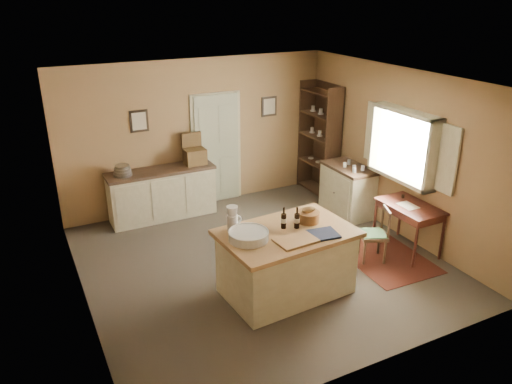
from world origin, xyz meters
TOP-DOWN VIEW (x-y plane):
  - ground at (0.00, 0.00)m, footprint 5.00×5.00m
  - wall_back at (0.00, 2.50)m, footprint 5.00×0.10m
  - wall_front at (0.00, -2.50)m, footprint 5.00×0.10m
  - wall_left at (-2.50, 0.00)m, footprint 0.10×5.00m
  - wall_right at (2.50, 0.00)m, footprint 0.10×5.00m
  - ceiling at (0.00, 0.00)m, footprint 5.00×5.00m
  - door at (0.35, 2.47)m, footprint 0.97×0.06m
  - framed_prints at (0.20, 2.48)m, footprint 2.82×0.02m
  - window at (2.42, -0.20)m, footprint 0.25×1.99m
  - work_island at (-0.06, -0.84)m, footprint 1.79×1.23m
  - sideboard at (-0.81, 2.20)m, footprint 1.88×0.54m
  - rug at (1.75, -0.68)m, footprint 1.15×1.63m
  - writing_desk at (2.20, -0.68)m, footprint 0.60×0.99m
  - desk_chair at (1.54, -0.67)m, footprint 0.50×0.50m
  - right_cabinet at (2.20, 0.87)m, footprint 0.57×1.02m
  - shelving_unit at (2.36, 2.00)m, footprint 0.37×0.97m

SIDE VIEW (x-z plane):
  - ground at x=0.00m, z-range 0.00..0.00m
  - rug at x=1.75m, z-range 0.00..0.01m
  - desk_chair at x=1.54m, z-range 0.00..0.81m
  - right_cabinet at x=2.20m, z-range -0.04..0.95m
  - sideboard at x=-0.81m, z-range -0.11..1.07m
  - work_island at x=-0.06m, z-range -0.12..1.08m
  - writing_desk at x=2.20m, z-range 0.27..1.08m
  - door at x=0.35m, z-range 0.00..2.11m
  - shelving_unit at x=2.36m, z-range 0.00..2.16m
  - wall_back at x=0.00m, z-range 0.00..2.70m
  - wall_front at x=0.00m, z-range 0.00..2.70m
  - wall_left at x=-2.50m, z-range 0.00..2.70m
  - wall_right at x=2.50m, z-range 0.00..2.70m
  - window at x=2.42m, z-range 0.99..2.11m
  - framed_prints at x=0.20m, z-range 1.53..1.91m
  - ceiling at x=0.00m, z-range 2.70..2.70m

